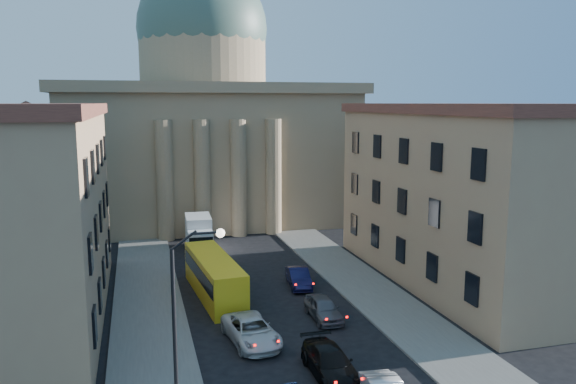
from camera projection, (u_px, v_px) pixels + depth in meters
name	position (u px, v px, depth m)	size (l,w,h in m)	color
sidewalk_left	(150.00, 329.00, 36.76)	(5.00, 60.00, 0.15)	#5E5B56
sidewalk_right	(388.00, 305.00, 41.20)	(5.00, 60.00, 0.15)	#5E5B56
church	(205.00, 125.00, 72.81)	(68.02, 28.76, 36.60)	#877353
building_left	(12.00, 214.00, 37.19)	(11.60, 26.60, 14.70)	#A1825E
building_right	(464.00, 193.00, 46.07)	(11.60, 26.60, 14.70)	#A1825E
street_lamp	(185.00, 303.00, 26.82)	(2.62, 0.44, 8.83)	black
car_left_mid	(251.00, 331.00, 34.73)	(2.60, 5.64, 1.57)	silver
car_right_mid	(330.00, 363.00, 30.49)	(2.17, 5.33, 1.55)	black
car_right_far	(323.00, 308.00, 38.59)	(1.79, 4.46, 1.52)	#545358
car_right_distant	(299.00, 278.00, 45.40)	(1.58, 4.54, 1.50)	black
city_bus	(214.00, 275.00, 43.01)	(3.45, 11.11, 3.08)	yellow
box_truck	(199.00, 235.00, 56.39)	(2.70, 6.29, 3.40)	white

